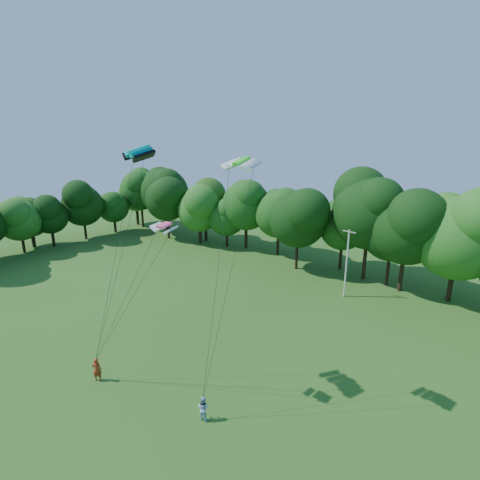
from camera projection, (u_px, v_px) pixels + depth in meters
The scene contains 10 objects.
ground at pixel (88, 467), 20.91m from camera, with size 160.00×160.00×0.00m, color #2A5B18.
utility_pole at pixel (347, 263), 41.47m from camera, with size 1.56×0.26×7.80m.
kite_flyer_left at pixel (97, 369), 27.94m from camera, with size 0.68×0.45×1.86m, color #A12D14.
kite_flyer_right at pixel (203, 408), 24.17m from camera, with size 0.82×0.64×1.69m, color #A8C1E9.
kite_teal at pixel (138, 149), 23.74m from camera, with size 3.40×2.45×0.60m.
kite_green at pixel (241, 161), 22.28m from camera, with size 2.61×1.40×0.51m.
kite_pink at pixel (164, 225), 23.54m from camera, with size 1.83×0.95×0.27m.
tree_back_west at pixel (205, 199), 62.53m from camera, with size 7.91×7.91×11.51m.
tree_back_center at pixel (393, 228), 43.60m from camera, with size 7.97×7.97×11.59m.
tree_flank_west at pixel (29, 211), 59.13m from camera, with size 6.49×6.49×9.44m.
Camera 1 is at (16.91, -7.74, 18.01)m, focal length 28.00 mm.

